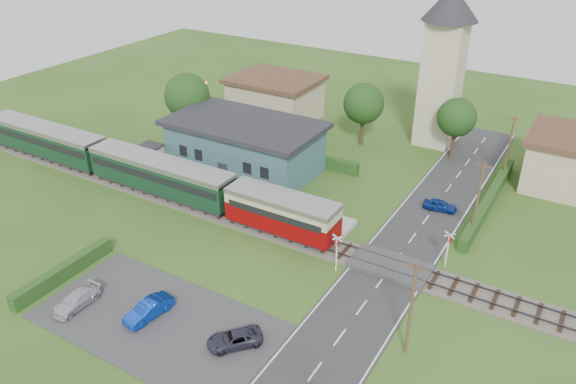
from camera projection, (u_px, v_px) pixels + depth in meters
The scene contains 31 objects.
ground at pixel (270, 244), 47.13m from camera, with size 120.00×120.00×0.00m, color #2D4C19.
railway_track at pixel (282, 232), 48.58m from camera, with size 76.00×3.20×0.49m.
road at pixel (381, 282), 42.62m from camera, with size 6.00×70.00×0.05m, color #28282B.
car_park at pixel (158, 321), 38.73m from camera, with size 17.00×9.00×0.08m, color #333335.
crossing_deck at pixel (391, 266), 44.03m from camera, with size 6.20×3.40×0.45m, color #333335.
platform at pixel (213, 188), 55.44m from camera, with size 30.00×3.00×0.45m, color gray.
equipment_hut at pixel (150, 157), 58.31m from camera, with size 2.30×2.30×2.55m.
station_building at pixel (245, 145), 58.63m from camera, with size 16.00×9.00×5.30m.
train at pixel (137, 167), 55.13m from camera, with size 43.20×2.90×3.40m.
church_tower at pixel (445, 56), 61.11m from camera, with size 6.00×6.00×17.60m.
house_west at pixel (275, 98), 71.40m from camera, with size 10.80×8.80×5.50m.
house_east at pixel (573, 161), 54.90m from camera, with size 8.80×8.80×5.50m.
hedge_carpark at pixel (63, 272), 42.74m from camera, with size 0.80×9.00×1.20m, color #193814.
hedge_roadside at pixel (489, 200), 52.52m from camera, with size 0.80×18.00×1.20m, color #193814.
hedge_station at pixel (268, 148), 63.01m from camera, with size 22.00×0.80×1.30m, color #193814.
tree_a at pixel (187, 96), 64.11m from camera, with size 5.20×5.20×8.00m.
tree_b at pixel (364, 104), 62.98m from camera, with size 4.60×4.60×7.34m.
tree_c at pixel (457, 118), 60.16m from camera, with size 4.20×4.20×6.78m.
utility_pole_b at pixel (411, 308), 34.48m from camera, with size 1.40×0.22×7.00m.
utility_pole_c at pixel (478, 199), 46.55m from camera, with size 1.40×0.22×7.00m.
utility_pole_d at pixel (509, 148), 55.60m from camera, with size 1.40×0.22×7.00m.
crossing_signal_near at pixel (337, 248), 42.92m from camera, with size 0.84×0.28×3.28m.
crossing_signal_far at pixel (448, 244), 43.30m from camera, with size 0.84×0.28×3.28m.
streetlamp_west at pixel (207, 98), 70.66m from camera, with size 0.30×0.30×5.15m.
streetlamp_east at pixel (536, 140), 58.85m from camera, with size 0.30×0.30×5.15m.
car_on_road at pixel (440, 205), 51.80m from camera, with size 1.22×3.02×1.03m, color navy.
car_park_blue at pixel (149, 309), 38.82m from camera, with size 1.28×3.68×1.21m, color navy.
car_park_silver at pixel (76, 300), 39.81m from camera, with size 1.50×3.70×1.07m, color #B6B8C2.
car_park_dark at pixel (235, 339), 36.44m from camera, with size 1.67×3.61×1.00m, color #2B2A3A.
pedestrian_near at pixel (276, 199), 51.57m from camera, with size 0.56×0.37×1.53m, color gray.
pedestrian_far at pixel (151, 162), 58.40m from camera, with size 0.73×0.57×1.51m, color gray.
Camera 1 is at (21.45, -32.95, 26.40)m, focal length 35.00 mm.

